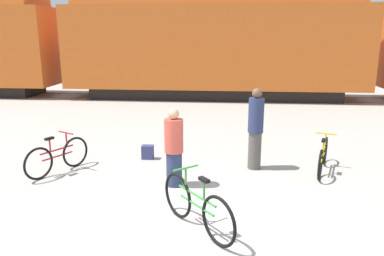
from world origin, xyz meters
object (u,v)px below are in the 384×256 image
person_in_red (174,148)px  backpack (148,152)px  freight_train (215,35)px  bicycle_yellow (323,156)px  bicycle_maroon (58,157)px  person_in_navy (255,129)px  bicycle_green (197,206)px

person_in_red → backpack: size_ratio=4.69×
backpack → freight_train: bearing=82.0°
freight_train → person_in_red: 11.10m
bicycle_yellow → bicycle_maroon: bearing=-173.9°
bicycle_yellow → person_in_navy: size_ratio=0.91×
freight_train → backpack: freight_train is taller
bicycle_yellow → person_in_navy: bearing=178.0°
freight_train → bicycle_green: 12.88m
bicycle_green → backpack: bicycle_green is taller
person_in_navy → backpack: 2.71m
bicycle_maroon → person_in_red: size_ratio=0.94×
freight_train → bicycle_yellow: bearing=-74.2°
bicycle_green → person_in_red: person_in_red is taller
backpack → person_in_navy: bearing=-9.9°
freight_train → bicycle_maroon: bearing=-106.5°
freight_train → bicycle_green: freight_train is taller
bicycle_green → person_in_navy: (1.09, 2.90, 0.53)m
freight_train → person_in_navy: (1.25, -9.73, -2.04)m
person_in_red → backpack: (-0.88, 1.60, -0.62)m
freight_train → bicycle_green: (0.16, -12.62, -2.57)m
bicycle_green → bicycle_yellow: 3.85m
bicycle_green → person_in_navy: 3.14m
bicycle_yellow → person_in_red: person_in_red is taller
bicycle_green → backpack: size_ratio=4.26×
bicycle_yellow → person_in_red: size_ratio=1.05×
bicycle_maroon → backpack: bearing=32.3°
freight_train → backpack: size_ratio=127.43×
freight_train → person_in_navy: 10.02m
person_in_navy → freight_train: bearing=-99.4°
freight_train → person_in_red: (-0.43, -10.88, -2.18)m
person_in_navy → bicycle_yellow: bearing=161.3°
freight_train → bicycle_maroon: freight_train is taller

